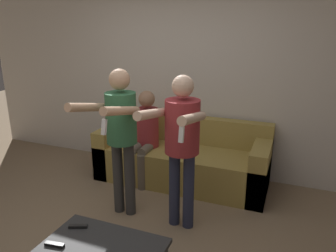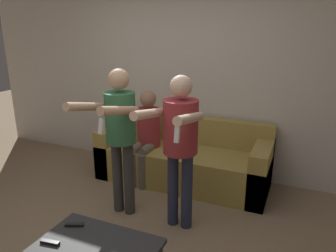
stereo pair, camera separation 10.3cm
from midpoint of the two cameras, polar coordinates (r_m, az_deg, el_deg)
The scene contains 9 objects.
ground_plane at distance 3.22m, azimuth -10.40°, elevation -20.80°, with size 14.00×14.00×0.00m, color #937A5B.
wall_back at distance 4.42m, azimuth 3.54°, elevation 9.20°, with size 6.40×0.06×2.70m.
couch at distance 4.27m, azimuth 3.33°, elevation -5.93°, with size 2.18×0.78×0.81m.
person_standing_left at distance 3.33m, azimuth -7.56°, elevation -0.26°, with size 0.43×0.77×1.57m.
person_standing_right at distance 3.07m, azimuth 3.00°, elevation -1.86°, with size 0.45×0.75×1.54m.
person_seated at distance 4.17m, azimuth -3.10°, elevation -1.15°, with size 0.29×0.52×1.18m.
coffee_table at distance 2.63m, azimuth -11.42°, elevation -20.67°, with size 0.90×0.61×0.41m.
remote_near at distance 2.71m, azimuth -18.79°, elevation -18.64°, with size 0.15×0.06×0.02m.
remote_far at distance 2.85m, azimuth -14.94°, elevation -16.29°, with size 0.15×0.09×0.02m.
Camera 2 is at (1.53, -2.04, 1.98)m, focal length 35.00 mm.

